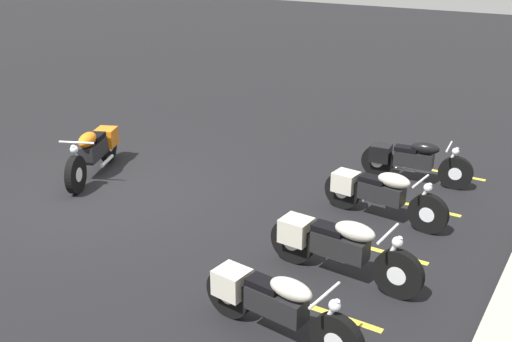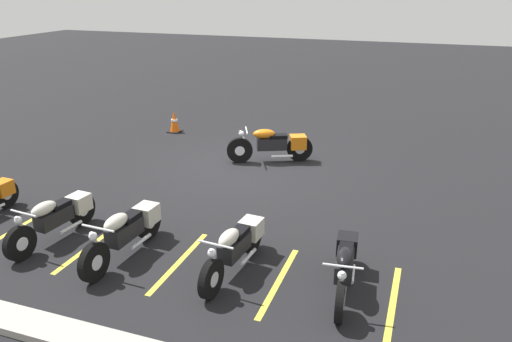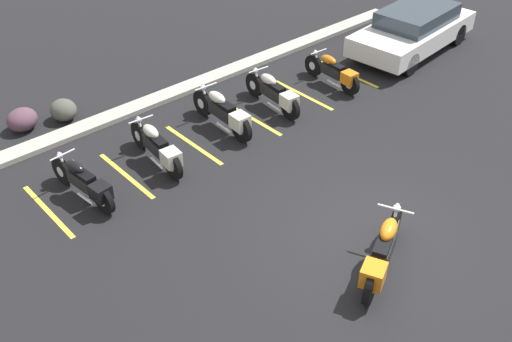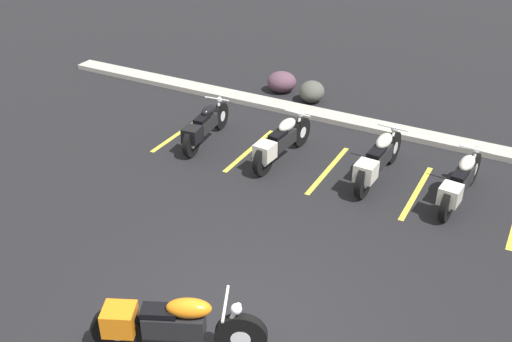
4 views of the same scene
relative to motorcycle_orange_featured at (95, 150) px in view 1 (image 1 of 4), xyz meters
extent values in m
plane|color=black|center=(0.59, 0.69, -0.48)|extent=(60.00, 60.00, 0.00)
cylinder|color=black|center=(0.84, 0.38, -0.14)|extent=(0.67, 0.39, 0.68)
cylinder|color=silver|center=(0.84, 0.38, -0.14)|extent=(0.29, 0.23, 0.26)
cylinder|color=black|center=(-0.62, -0.28, -0.14)|extent=(0.67, 0.39, 0.68)
cylinder|color=silver|center=(-0.62, -0.28, -0.14)|extent=(0.29, 0.23, 0.26)
cube|color=black|center=(0.06, 0.03, 0.02)|extent=(0.83, 0.59, 0.31)
ellipsoid|color=orange|center=(0.25, 0.11, 0.30)|extent=(0.64, 0.48, 0.25)
cube|color=black|center=(-0.10, -0.05, 0.22)|extent=(0.52, 0.41, 0.08)
cube|color=orange|center=(-0.57, -0.26, 0.05)|extent=(0.53, 0.51, 0.35)
cylinder|color=silver|center=(0.72, 0.33, 0.13)|extent=(0.27, 0.17, 0.55)
cylinder|color=silver|center=(0.67, 0.30, 0.40)|extent=(0.30, 0.60, 0.04)
sphere|color=silver|center=(0.79, 0.36, 0.32)|extent=(0.14, 0.14, 0.14)
cylinder|color=silver|center=(-0.23, 0.05, -0.29)|extent=(0.55, 0.30, 0.07)
cylinder|color=black|center=(-2.88, 6.04, -0.17)|extent=(0.17, 0.61, 0.61)
cylinder|color=silver|center=(-2.88, 6.04, -0.17)|extent=(0.14, 0.24, 0.23)
cylinder|color=black|center=(-2.73, 4.63, -0.17)|extent=(0.17, 0.61, 0.61)
cylinder|color=silver|center=(-2.73, 4.63, -0.17)|extent=(0.14, 0.24, 0.23)
cube|color=black|center=(-2.80, 5.29, -0.04)|extent=(0.33, 0.72, 0.28)
ellipsoid|color=black|center=(-2.82, 5.47, 0.21)|extent=(0.29, 0.54, 0.22)
cube|color=black|center=(-2.78, 5.13, 0.15)|extent=(0.26, 0.43, 0.07)
cube|color=black|center=(-2.73, 4.67, -0.01)|extent=(0.37, 0.40, 0.31)
cylinder|color=silver|center=(-2.86, 5.93, 0.07)|extent=(0.08, 0.25, 0.49)
cylinder|color=silver|center=(-2.86, 5.88, 0.30)|extent=(0.57, 0.09, 0.03)
sphere|color=silver|center=(-2.87, 6.00, 0.23)|extent=(0.13, 0.13, 0.13)
cylinder|color=silver|center=(-2.90, 5.05, -0.31)|extent=(0.12, 0.51, 0.06)
cylinder|color=black|center=(-0.94, 6.13, -0.16)|extent=(0.17, 0.64, 0.63)
cylinder|color=silver|center=(-0.94, 6.13, -0.16)|extent=(0.14, 0.25, 0.24)
cylinder|color=black|center=(-1.06, 4.65, -0.16)|extent=(0.17, 0.64, 0.63)
cylinder|color=silver|center=(-1.06, 4.65, -0.16)|extent=(0.14, 0.25, 0.24)
cube|color=black|center=(-1.00, 5.34, -0.02)|extent=(0.33, 0.75, 0.29)
ellipsoid|color=beige|center=(-0.99, 5.54, 0.24)|extent=(0.29, 0.56, 0.23)
cube|color=black|center=(-1.02, 5.18, 0.17)|extent=(0.27, 0.44, 0.08)
cube|color=beige|center=(-1.06, 4.70, 0.01)|extent=(0.38, 0.41, 0.33)
cylinder|color=silver|center=(-0.95, 6.02, 0.09)|extent=(0.08, 0.25, 0.51)
cylinder|color=silver|center=(-0.95, 5.96, 0.34)|extent=(0.59, 0.09, 0.03)
sphere|color=silver|center=(-0.94, 6.08, 0.26)|extent=(0.13, 0.13, 0.13)
cylinder|color=silver|center=(-1.16, 5.12, -0.30)|extent=(0.11, 0.53, 0.07)
cylinder|color=black|center=(1.01, 6.34, -0.15)|extent=(0.15, 0.66, 0.66)
cylinder|color=silver|center=(1.01, 6.34, -0.15)|extent=(0.14, 0.26, 0.25)
cylinder|color=black|center=(0.94, 4.79, -0.15)|extent=(0.15, 0.66, 0.66)
cylinder|color=silver|center=(0.94, 4.79, -0.15)|extent=(0.14, 0.26, 0.25)
cube|color=black|center=(0.97, 5.52, 0.00)|extent=(0.32, 0.77, 0.30)
ellipsoid|color=beige|center=(0.98, 5.72, 0.27)|extent=(0.29, 0.57, 0.24)
cube|color=black|center=(0.96, 5.35, 0.20)|extent=(0.26, 0.45, 0.08)
cube|color=beige|center=(0.94, 4.84, 0.03)|extent=(0.38, 0.42, 0.34)
cylinder|color=silver|center=(1.00, 6.22, 0.11)|extent=(0.07, 0.26, 0.53)
cylinder|color=silver|center=(1.00, 6.16, 0.37)|extent=(0.62, 0.07, 0.04)
sphere|color=silver|center=(1.01, 6.29, 0.29)|extent=(0.14, 0.14, 0.14)
cylinder|color=silver|center=(0.82, 5.27, -0.30)|extent=(0.10, 0.55, 0.07)
cylinder|color=black|center=(2.61, 6.23, -0.16)|extent=(0.17, 0.64, 0.63)
cylinder|color=silver|center=(2.61, 6.23, -0.16)|extent=(0.14, 0.25, 0.24)
cylinder|color=black|center=(2.46, 4.76, -0.16)|extent=(0.17, 0.64, 0.63)
cylinder|color=silver|center=(2.46, 4.76, -0.16)|extent=(0.14, 0.25, 0.24)
cube|color=black|center=(2.53, 5.45, -0.02)|extent=(0.34, 0.75, 0.29)
ellipsoid|color=beige|center=(2.55, 5.64, 0.24)|extent=(0.30, 0.55, 0.23)
cube|color=black|center=(2.51, 5.28, 0.17)|extent=(0.27, 0.44, 0.08)
cube|color=beige|center=(2.47, 4.81, 0.01)|extent=(0.38, 0.41, 0.32)
cylinder|color=silver|center=(2.59, 6.11, 0.08)|extent=(0.08, 0.25, 0.51)
cylinder|color=silver|center=(2.59, 6.06, 0.33)|extent=(0.59, 0.09, 0.03)
sphere|color=silver|center=(2.60, 6.18, 0.26)|extent=(0.13, 0.13, 0.13)
cylinder|color=silver|center=(2.37, 5.22, -0.30)|extent=(0.12, 0.53, 0.07)
cube|color=#A8A399|center=(0.59, 7.66, -0.42)|extent=(18.00, 0.50, 0.12)
cube|color=gold|center=(-3.57, 5.40, -0.48)|extent=(0.10, 2.10, 0.00)
cube|color=gold|center=(-1.78, 5.40, -0.48)|extent=(0.10, 2.10, 0.00)
cube|color=gold|center=(0.00, 5.40, -0.48)|extent=(0.10, 2.10, 0.00)
cube|color=gold|center=(1.79, 5.40, -0.48)|extent=(0.10, 2.10, 0.00)
camera|label=1|loc=(7.47, 8.24, 3.84)|focal=42.00mm
camera|label=2|loc=(-3.72, 11.98, 4.05)|focal=35.00mm
camera|label=3|loc=(-6.54, -4.12, 7.08)|focal=42.00mm
camera|label=4|loc=(3.61, -4.42, 5.49)|focal=42.00mm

